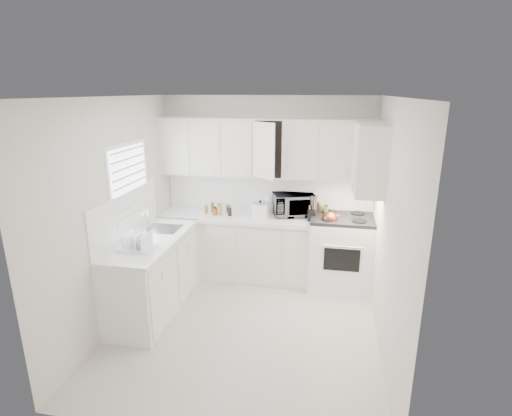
% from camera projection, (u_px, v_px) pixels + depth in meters
% --- Properties ---
extents(floor, '(3.20, 3.20, 0.00)m').
position_uv_depth(floor, '(245.00, 327.00, 4.67)').
color(floor, beige).
rests_on(floor, ground).
extents(ceiling, '(3.20, 3.20, 0.00)m').
position_uv_depth(ceiling, '(243.00, 97.00, 3.93)').
color(ceiling, white).
rests_on(ceiling, ground).
extents(wall_back, '(3.00, 0.00, 3.00)m').
position_uv_depth(wall_back, '(267.00, 188.00, 5.81)').
color(wall_back, silver).
rests_on(wall_back, ground).
extents(wall_front, '(3.00, 0.00, 3.00)m').
position_uv_depth(wall_front, '(196.00, 292.00, 2.79)').
color(wall_front, silver).
rests_on(wall_front, ground).
extents(wall_left, '(0.00, 3.20, 3.20)m').
position_uv_depth(wall_left, '(116.00, 214.00, 4.56)').
color(wall_left, silver).
rests_on(wall_left, ground).
extents(wall_right, '(0.00, 3.20, 3.20)m').
position_uv_depth(wall_right, '(389.00, 230.00, 4.04)').
color(wall_right, silver).
rests_on(wall_right, ground).
extents(window_blinds, '(0.06, 0.96, 1.06)m').
position_uv_depth(window_blinds, '(131.00, 186.00, 4.82)').
color(window_blinds, white).
rests_on(window_blinds, wall_left).
extents(lower_cabinets_back, '(2.22, 0.60, 0.90)m').
position_uv_depth(lower_cabinets_back, '(237.00, 248.00, 5.83)').
color(lower_cabinets_back, silver).
rests_on(lower_cabinets_back, floor).
extents(lower_cabinets_left, '(0.60, 1.60, 0.90)m').
position_uv_depth(lower_cabinets_left, '(154.00, 276.00, 4.94)').
color(lower_cabinets_left, silver).
rests_on(lower_cabinets_left, floor).
extents(countertop_back, '(2.24, 0.64, 0.05)m').
position_uv_depth(countertop_back, '(237.00, 217.00, 5.69)').
color(countertop_back, white).
rests_on(countertop_back, lower_cabinets_back).
extents(countertop_left, '(0.64, 1.62, 0.05)m').
position_uv_depth(countertop_left, '(152.00, 240.00, 4.80)').
color(countertop_left, white).
rests_on(countertop_left, lower_cabinets_left).
extents(backsplash_back, '(2.98, 0.02, 0.55)m').
position_uv_depth(backsplash_back, '(267.00, 193.00, 5.82)').
color(backsplash_back, white).
rests_on(backsplash_back, wall_back).
extents(backsplash_left, '(0.02, 1.60, 0.55)m').
position_uv_depth(backsplash_left, '(126.00, 215.00, 4.77)').
color(backsplash_left, white).
rests_on(backsplash_left, wall_left).
extents(upper_cabinets_back, '(3.00, 0.33, 0.80)m').
position_uv_depth(upper_cabinets_back, '(266.00, 176.00, 5.60)').
color(upper_cabinets_back, silver).
rests_on(upper_cabinets_back, wall_back).
extents(upper_cabinets_right, '(0.33, 0.90, 0.80)m').
position_uv_depth(upper_cabinets_right, '(367.00, 191.00, 4.78)').
color(upper_cabinets_right, silver).
rests_on(upper_cabinets_right, wall_right).
extents(sink, '(0.42, 0.38, 0.30)m').
position_uv_depth(sink, '(162.00, 220.00, 5.09)').
color(sink, gray).
rests_on(sink, countertop_left).
extents(stove, '(0.86, 0.71, 1.31)m').
position_uv_depth(stove, '(342.00, 242.00, 5.47)').
color(stove, white).
rests_on(stove, floor).
extents(tea_kettle, '(0.27, 0.23, 0.23)m').
position_uv_depth(tea_kettle, '(330.00, 217.00, 5.24)').
color(tea_kettle, '#983429').
rests_on(tea_kettle, stove).
extents(frying_pan, '(0.35, 0.50, 0.04)m').
position_uv_depth(frying_pan, '(356.00, 218.00, 5.50)').
color(frying_pan, black).
rests_on(frying_pan, stove).
extents(microwave, '(0.63, 0.47, 0.38)m').
position_uv_depth(microwave, '(294.00, 202.00, 5.63)').
color(microwave, gray).
rests_on(microwave, countertop_back).
extents(rice_cooker, '(0.27, 0.27, 0.24)m').
position_uv_depth(rice_cooker, '(260.00, 209.00, 5.58)').
color(rice_cooker, white).
rests_on(rice_cooker, countertop_back).
extents(paper_towel, '(0.12, 0.12, 0.27)m').
position_uv_depth(paper_towel, '(270.00, 204.00, 5.76)').
color(paper_towel, white).
rests_on(paper_towel, countertop_back).
extents(utensil_crock, '(0.15, 0.15, 0.37)m').
position_uv_depth(utensil_crock, '(312.00, 208.00, 5.38)').
color(utensil_crock, black).
rests_on(utensil_crock, countertop_back).
extents(dish_rack, '(0.40, 0.31, 0.21)m').
position_uv_depth(dish_rack, '(136.00, 240.00, 4.44)').
color(dish_rack, white).
rests_on(dish_rack, countertop_left).
extents(spice_left_0, '(0.06, 0.06, 0.13)m').
position_uv_depth(spice_left_0, '(208.00, 207.00, 5.87)').
color(spice_left_0, '#9A602A').
rests_on(spice_left_0, countertop_back).
extents(spice_left_1, '(0.06, 0.06, 0.13)m').
position_uv_depth(spice_left_1, '(211.00, 209.00, 5.77)').
color(spice_left_1, '#417A28').
rests_on(spice_left_1, countertop_back).
extents(spice_left_2, '(0.06, 0.06, 0.13)m').
position_uv_depth(spice_left_2, '(218.00, 207.00, 5.84)').
color(spice_left_2, '#A84816').
rests_on(spice_left_2, countertop_back).
extents(spice_left_3, '(0.06, 0.06, 0.13)m').
position_uv_depth(spice_left_3, '(221.00, 209.00, 5.74)').
color(spice_left_3, gold).
rests_on(spice_left_3, countertop_back).
extents(spice_left_4, '(0.06, 0.06, 0.13)m').
position_uv_depth(spice_left_4, '(228.00, 208.00, 5.82)').
color(spice_left_4, '#4F2416').
rests_on(spice_left_4, countertop_back).
extents(spice_left_5, '(0.06, 0.06, 0.13)m').
position_uv_depth(spice_left_5, '(232.00, 210.00, 5.72)').
color(spice_left_5, black).
rests_on(spice_left_5, countertop_back).
extents(sauce_right_0, '(0.06, 0.06, 0.19)m').
position_uv_depth(sauce_right_0, '(306.00, 209.00, 5.65)').
color(sauce_right_0, '#A84816').
rests_on(sauce_right_0, countertop_back).
extents(sauce_right_1, '(0.06, 0.06, 0.19)m').
position_uv_depth(sauce_right_1, '(310.00, 210.00, 5.58)').
color(sauce_right_1, gold).
rests_on(sauce_right_1, countertop_back).
extents(sauce_right_2, '(0.06, 0.06, 0.19)m').
position_uv_depth(sauce_right_2, '(314.00, 209.00, 5.63)').
color(sauce_right_2, '#4F2416').
rests_on(sauce_right_2, countertop_back).
extents(sauce_right_3, '(0.06, 0.06, 0.19)m').
position_uv_depth(sauce_right_3, '(318.00, 211.00, 5.56)').
color(sauce_right_3, black).
rests_on(sauce_right_3, countertop_back).
extents(sauce_right_4, '(0.06, 0.06, 0.19)m').
position_uv_depth(sauce_right_4, '(322.00, 210.00, 5.61)').
color(sauce_right_4, '#9A602A').
rests_on(sauce_right_4, countertop_back).
extents(sauce_right_5, '(0.06, 0.06, 0.19)m').
position_uv_depth(sauce_right_5, '(325.00, 211.00, 5.54)').
color(sauce_right_5, '#417A28').
rests_on(sauce_right_5, countertop_back).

